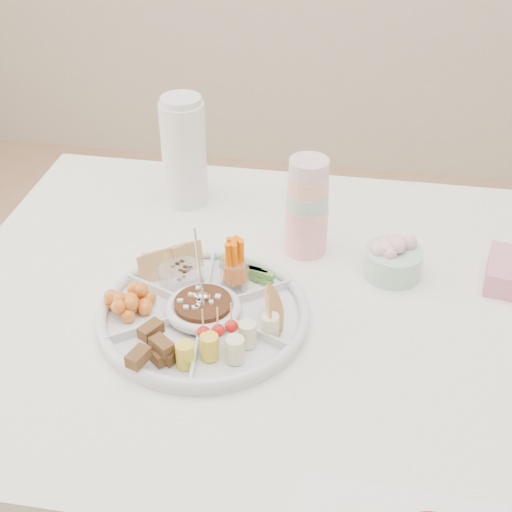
# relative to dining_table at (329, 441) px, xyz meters

# --- Properties ---
(dining_table) EXTENTS (1.52, 1.02, 0.76)m
(dining_table) POSITION_rel_dining_table_xyz_m (0.00, 0.00, 0.00)
(dining_table) COLOR white
(dining_table) RESTS_ON floor
(party_tray) EXTENTS (0.50, 0.50, 0.04)m
(party_tray) POSITION_rel_dining_table_xyz_m (-0.24, -0.08, 0.40)
(party_tray) COLOR silver
(party_tray) RESTS_ON dining_table
(bean_dip) EXTENTS (0.14, 0.14, 0.04)m
(bean_dip) POSITION_rel_dining_table_xyz_m (-0.24, -0.08, 0.41)
(bean_dip) COLOR #4D2411
(bean_dip) RESTS_ON party_tray
(tortillas) EXTENTS (0.12, 0.12, 0.06)m
(tortillas) POSITION_rel_dining_table_xyz_m (-0.12, -0.07, 0.42)
(tortillas) COLOR #B46832
(tortillas) RESTS_ON party_tray
(carrot_cucumber) EXTENTS (0.15, 0.15, 0.10)m
(carrot_cucumber) POSITION_rel_dining_table_xyz_m (-0.19, 0.04, 0.44)
(carrot_cucumber) COLOR #F96800
(carrot_cucumber) RESTS_ON party_tray
(pita_raisins) EXTENTS (0.16, 0.16, 0.07)m
(pita_raisins) POSITION_rel_dining_table_xyz_m (-0.32, 0.02, 0.42)
(pita_raisins) COLOR tan
(pita_raisins) RESTS_ON party_tray
(cherries) EXTENTS (0.16, 0.16, 0.05)m
(cherries) POSITION_rel_dining_table_xyz_m (-0.37, -0.10, 0.42)
(cherries) COLOR #C9520D
(cherries) RESTS_ON party_tray
(granola_chunks) EXTENTS (0.15, 0.15, 0.05)m
(granola_chunks) POSITION_rel_dining_table_xyz_m (-0.30, -0.20, 0.42)
(granola_chunks) COLOR #402A1A
(granola_chunks) RESTS_ON party_tray
(banana_tomato) EXTENTS (0.13, 0.13, 0.08)m
(banana_tomato) POSITION_rel_dining_table_xyz_m (-0.17, -0.19, 0.44)
(banana_tomato) COLOR #DBD268
(banana_tomato) RESTS_ON party_tray
(cup_stack) EXTENTS (0.10, 0.10, 0.24)m
(cup_stack) POSITION_rel_dining_table_xyz_m (-0.09, 0.18, 0.50)
(cup_stack) COLOR silver
(cup_stack) RESTS_ON dining_table
(thermos) EXTENTS (0.10, 0.10, 0.26)m
(thermos) POSITION_rel_dining_table_xyz_m (-0.38, 0.33, 0.51)
(thermos) COLOR silver
(thermos) RESTS_ON dining_table
(flower_bowl) EXTENTS (0.13, 0.13, 0.09)m
(flower_bowl) POSITION_rel_dining_table_xyz_m (0.09, 0.12, 0.42)
(flower_bowl) COLOR #B5ECCD
(flower_bowl) RESTS_ON dining_table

